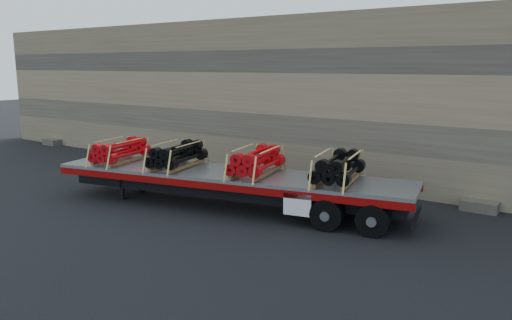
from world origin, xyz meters
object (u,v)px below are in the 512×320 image
at_px(bundle_midrear, 256,162).
at_px(bundle_rear, 338,168).
at_px(bundle_front, 120,151).
at_px(bundle_midfront, 177,156).
at_px(trailer, 228,190).

height_order(bundle_midrear, bundle_rear, bundle_rear).
xyz_separation_m(bundle_front, bundle_midfront, (2.48, 0.53, 0.01)).
xyz_separation_m(bundle_midrear, bundle_rear, (2.76, 0.59, 0.01)).
bearing_deg(bundle_midrear, bundle_rear, 0.00).
relative_size(trailer, bundle_midrear, 5.26).
height_order(trailer, bundle_rear, bundle_rear).
bearing_deg(bundle_front, bundle_midfront, 0.00).
relative_size(bundle_midfront, bundle_rear, 0.96).
xyz_separation_m(bundle_midfront, bundle_midrear, (3.05, 0.65, 0.01)).
distance_m(trailer, bundle_rear, 4.06).
xyz_separation_m(bundle_front, bundle_rear, (8.29, 1.76, 0.03)).
relative_size(bundle_front, bundle_rear, 0.93).
bearing_deg(bundle_front, trailer, 0.00).
distance_m(trailer, bundle_front, 4.68).
relative_size(trailer, bundle_rear, 5.13).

